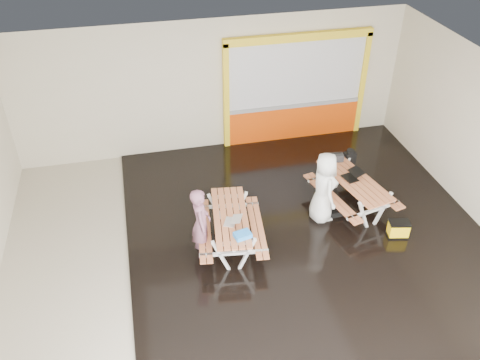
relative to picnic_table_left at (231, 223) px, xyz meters
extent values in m
cube|color=beige|center=(0.40, -0.03, -0.60)|extent=(10.00, 8.00, 0.01)
cube|color=white|center=(0.40, -0.03, 2.91)|extent=(10.00, 8.00, 0.01)
cube|color=beige|center=(0.40, 3.97, 1.15)|extent=(10.00, 0.01, 3.50)
cube|color=beige|center=(0.40, -4.04, 1.15)|extent=(10.00, 0.01, 3.50)
cube|color=black|center=(1.65, -0.03, -0.57)|extent=(7.50, 7.98, 0.05)
cube|color=#E64808|center=(2.60, 3.90, -0.10)|extent=(3.60, 0.12, 1.00)
cube|color=gray|center=(2.60, 3.90, 0.43)|extent=(3.60, 0.14, 0.10)
cube|color=silver|center=(2.60, 3.91, 1.34)|extent=(3.60, 0.08, 1.72)
cube|color=yellow|center=(0.73, 3.89, 0.85)|extent=(0.14, 0.16, 2.90)
cube|color=yellow|center=(4.47, 3.89, 0.85)|extent=(0.14, 0.16, 2.90)
cube|color=yellow|center=(2.60, 3.89, 2.30)|extent=(3.88, 0.16, 0.20)
cube|color=#C07248|center=(-0.27, 0.03, 0.16)|extent=(0.36, 1.95, 0.04)
cube|color=#C07248|center=(-0.14, 0.02, 0.16)|extent=(0.36, 1.95, 0.04)
cube|color=#C07248|center=(0.00, 0.00, 0.16)|extent=(0.36, 1.95, 0.04)
cube|color=#C07248|center=(0.14, -0.02, 0.16)|extent=(0.36, 1.95, 0.04)
cube|color=#C07248|center=(0.27, -0.03, 0.16)|extent=(0.36, 1.95, 0.04)
cube|color=white|center=(-0.34, -0.70, -0.18)|extent=(0.36, 0.10, 0.78)
cube|color=white|center=(0.16, -0.76, -0.18)|extent=(0.36, 0.10, 0.78)
cube|color=white|center=(-0.09, -0.73, -0.14)|extent=(1.33, 0.22, 0.06)
cube|color=white|center=(-0.09, -0.73, 0.11)|extent=(0.66, 0.14, 0.06)
cube|color=white|center=(-0.16, 0.76, -0.18)|extent=(0.36, 0.10, 0.78)
cube|color=white|center=(0.34, 0.70, -0.18)|extent=(0.36, 0.10, 0.78)
cube|color=white|center=(0.09, 0.73, -0.14)|extent=(1.33, 0.22, 0.06)
cube|color=white|center=(0.09, 0.73, 0.11)|extent=(0.66, 0.14, 0.06)
cube|color=white|center=(0.00, 0.00, -0.03)|extent=(0.26, 1.59, 0.06)
cube|color=#C07248|center=(-0.60, 0.07, -0.13)|extent=(0.36, 1.94, 0.04)
cube|color=#C07248|center=(-0.47, 0.06, -0.13)|extent=(0.36, 1.94, 0.04)
cube|color=#C07248|center=(0.47, -0.06, -0.13)|extent=(0.36, 1.94, 0.04)
cube|color=#C07248|center=(0.60, -0.07, -0.13)|extent=(0.36, 1.94, 0.04)
cube|color=#C07248|center=(2.64, 0.55, 0.18)|extent=(0.56, 1.97, 0.04)
cube|color=#C07248|center=(2.78, 0.58, 0.18)|extent=(0.56, 1.97, 0.04)
cube|color=#C07248|center=(2.92, 0.62, 0.18)|extent=(0.56, 1.97, 0.04)
cube|color=#C07248|center=(3.06, 0.65, 0.18)|extent=(0.56, 1.97, 0.04)
cube|color=#C07248|center=(3.20, 0.68, 0.18)|extent=(0.56, 1.97, 0.04)
cube|color=white|center=(2.83, -0.18, -0.17)|extent=(0.37, 0.14, 0.80)
cube|color=white|center=(3.34, -0.07, -0.17)|extent=(0.37, 0.14, 0.80)
cube|color=white|center=(3.09, -0.12, -0.13)|extent=(1.34, 0.36, 0.06)
cube|color=white|center=(3.09, -0.12, 0.13)|extent=(0.67, 0.21, 0.06)
cube|color=white|center=(2.50, 1.30, -0.17)|extent=(0.37, 0.14, 0.80)
cube|color=white|center=(3.01, 1.41, -0.17)|extent=(0.37, 0.14, 0.80)
cube|color=white|center=(2.75, 1.35, -0.13)|extent=(1.34, 0.36, 0.06)
cube|color=white|center=(2.75, 1.35, 0.13)|extent=(0.67, 0.21, 0.06)
cube|color=white|center=(2.92, 0.62, -0.02)|extent=(0.42, 1.60, 0.06)
cube|color=#C07248|center=(2.32, 0.48, -0.12)|extent=(0.55, 1.97, 0.04)
cube|color=#C07248|center=(2.45, 0.51, -0.12)|extent=(0.55, 1.97, 0.04)
cube|color=#C07248|center=(3.39, 0.72, -0.12)|extent=(0.55, 1.97, 0.04)
cube|color=#C07248|center=(3.52, 0.75, -0.12)|extent=(0.55, 1.97, 0.04)
imported|color=#804F65|center=(-0.62, -0.14, 0.22)|extent=(0.44, 0.62, 1.59)
imported|color=white|center=(2.13, 0.42, 0.24)|extent=(0.54, 0.82, 1.67)
cube|color=silver|center=(-0.05, -0.19, 0.19)|extent=(0.31, 0.36, 0.02)
cube|color=silver|center=(0.07, -0.25, 0.29)|extent=(0.30, 0.35, 0.06)
cube|color=silver|center=(0.06, -0.25, 0.29)|extent=(0.26, 0.31, 0.05)
cube|color=black|center=(2.84, 0.67, 0.21)|extent=(0.33, 0.40, 0.02)
cube|color=black|center=(2.99, 0.70, 0.33)|extent=(0.31, 0.40, 0.07)
cube|color=silver|center=(2.99, 0.70, 0.33)|extent=(0.26, 0.35, 0.06)
cube|color=#2886EF|center=(0.09, -0.66, 0.23)|extent=(0.36, 0.29, 0.09)
cube|color=black|center=(2.78, 1.42, 0.28)|extent=(0.39, 0.23, 0.17)
cylinder|color=black|center=(2.78, 1.42, 0.40)|extent=(0.28, 0.05, 0.02)
cube|color=black|center=(3.21, 1.53, 0.10)|extent=(0.30, 0.21, 0.39)
cylinder|color=black|center=(3.21, 1.53, 0.32)|extent=(0.20, 0.20, 0.10)
cube|color=black|center=(2.47, 0.42, -0.48)|extent=(0.38, 0.30, 0.13)
cube|color=black|center=(3.49, -0.56, -0.53)|extent=(0.47, 0.36, 0.04)
cube|color=yellow|center=(3.49, -0.56, -0.37)|extent=(0.45, 0.33, 0.32)
cube|color=black|center=(3.49, -0.56, -0.20)|extent=(0.47, 0.36, 0.03)
camera|label=1|loc=(-1.56, -7.66, 6.58)|focal=37.70mm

